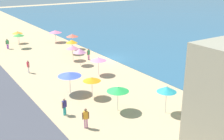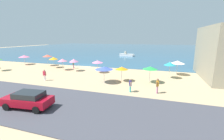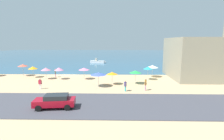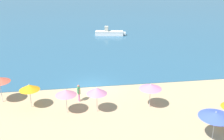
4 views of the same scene
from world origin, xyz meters
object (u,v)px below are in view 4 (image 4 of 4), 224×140
Objects in this scene: beach_umbrella_1 at (29,87)px; skiff_nearshore at (109,33)px; beach_umbrella_11 at (151,87)px; bather_0 at (79,92)px; beach_umbrella_3 at (97,91)px; beach_umbrella_6 at (66,92)px; beach_umbrella_0 at (216,115)px.

beach_umbrella_1 is 0.43× the size of skiff_nearshore.
beach_umbrella_11 is at bearing -7.87° from beach_umbrella_1.
bather_0 is at bearing 7.65° from beach_umbrella_1.
beach_umbrella_3 is 0.44× the size of skiff_nearshore.
beach_umbrella_6 is (3.11, -1.37, -0.04)m from beach_umbrella_1.
beach_umbrella_1 is 1.02× the size of beach_umbrella_6.
beach_umbrella_6 is at bearing -119.13° from bather_0.
beach_umbrella_6 is at bearing -105.78° from skiff_nearshore.
beach_umbrella_0 reaches higher than beach_umbrella_1.
beach_umbrella_6 reaches higher than skiff_nearshore.
bather_0 is 23.82m from skiff_nearshore.
beach_umbrella_3 is at bearing 146.54° from beach_umbrella_0.
beach_umbrella_11 is 25.08m from skiff_nearshore.
beach_umbrella_1 is at bearing -113.31° from skiff_nearshore.
beach_umbrella_3 is at bearing -100.18° from skiff_nearshore.
beach_umbrella_3 is 2.78m from bather_0.
beach_umbrella_3 is at bearing -178.42° from beach_umbrella_11.
beach_umbrella_1 is at bearing 164.65° from beach_umbrella_3.
beach_umbrella_11 is (7.19, -0.05, 0.06)m from beach_umbrella_6.
beach_umbrella_11 is at bearing -89.71° from skiff_nearshore.
beach_umbrella_3 reaches higher than beach_umbrella_0.
bather_0 is (4.19, 0.56, -1.02)m from beach_umbrella_1.
skiff_nearshore is at bearing 74.22° from beach_umbrella_6.
beach_umbrella_0 is at bearing -58.90° from beach_umbrella_11.
beach_umbrella_3 is at bearing -4.00° from beach_umbrella_6.
beach_umbrella_6 reaches higher than bather_0.
skiff_nearshore is (-0.13, 25.04, -1.49)m from beach_umbrella_11.
beach_umbrella_1 reaches higher than skiff_nearshore.
beach_umbrella_3 is at bearing -15.35° from beach_umbrella_1.
beach_umbrella_0 reaches higher than beach_umbrella_6.
beach_umbrella_1 reaches higher than beach_umbrella_11.
beach_umbrella_1 reaches higher than bather_0.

